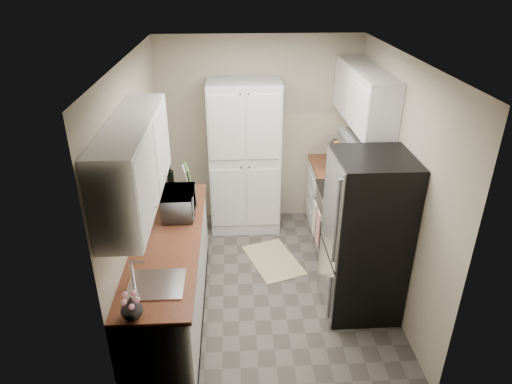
% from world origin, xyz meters
% --- Properties ---
extents(ground, '(3.20, 3.20, 0.00)m').
position_xyz_m(ground, '(0.00, 0.00, 0.00)').
color(ground, '#56514C').
rests_on(ground, ground).
extents(room_shell, '(2.64, 3.24, 2.52)m').
position_xyz_m(room_shell, '(-0.02, -0.01, 1.63)').
color(room_shell, '#C0B29B').
rests_on(room_shell, ground).
extents(pantry_cabinet, '(0.90, 0.55, 2.00)m').
position_xyz_m(pantry_cabinet, '(-0.20, 1.32, 1.00)').
color(pantry_cabinet, silver).
rests_on(pantry_cabinet, ground).
extents(base_cabinet_left, '(0.60, 2.30, 0.88)m').
position_xyz_m(base_cabinet_left, '(-0.99, -0.43, 0.44)').
color(base_cabinet_left, silver).
rests_on(base_cabinet_left, ground).
extents(countertop_left, '(0.63, 2.33, 0.04)m').
position_xyz_m(countertop_left, '(-0.99, -0.43, 0.90)').
color(countertop_left, brown).
rests_on(countertop_left, base_cabinet_left).
extents(base_cabinet_right, '(0.60, 0.80, 0.88)m').
position_xyz_m(base_cabinet_right, '(0.99, 1.19, 0.44)').
color(base_cabinet_right, silver).
rests_on(base_cabinet_right, ground).
extents(countertop_right, '(0.63, 0.83, 0.04)m').
position_xyz_m(countertop_right, '(0.99, 1.19, 0.90)').
color(countertop_right, brown).
rests_on(countertop_right, base_cabinet_right).
extents(electric_range, '(0.71, 0.78, 1.13)m').
position_xyz_m(electric_range, '(0.97, 0.39, 0.48)').
color(electric_range, '#B7B7BC').
rests_on(electric_range, ground).
extents(refrigerator, '(0.70, 0.72, 1.70)m').
position_xyz_m(refrigerator, '(0.94, -0.41, 0.85)').
color(refrigerator, '#B7B7BC').
rests_on(refrigerator, ground).
extents(microwave, '(0.32, 0.47, 0.26)m').
position_xyz_m(microwave, '(-0.91, 0.01, 1.05)').
color(microwave, '#AFAFB4').
rests_on(microwave, countertop_left).
extents(wine_bottle, '(0.08, 0.08, 0.32)m').
position_xyz_m(wine_bottle, '(-1.06, 0.56, 1.08)').
color(wine_bottle, black).
rests_on(wine_bottle, countertop_left).
extents(flower_vase, '(0.21, 0.21, 0.17)m').
position_xyz_m(flower_vase, '(-1.11, -1.52, 1.00)').
color(flower_vase, white).
rests_on(flower_vase, countertop_left).
extents(cutting_board, '(0.08, 0.26, 0.32)m').
position_xyz_m(cutting_board, '(-0.84, 0.52, 1.08)').
color(cutting_board, '#5D9944').
rests_on(cutting_board, countertop_left).
extents(toaster_oven, '(0.42, 0.49, 0.25)m').
position_xyz_m(toaster_oven, '(1.02, 1.19, 1.04)').
color(toaster_oven, '#B2B2B7').
rests_on(toaster_oven, countertop_right).
extents(fruit_basket, '(0.33, 0.33, 0.12)m').
position_xyz_m(fruit_basket, '(1.03, 1.17, 1.23)').
color(fruit_basket, orange).
rests_on(fruit_basket, toaster_oven).
extents(kitchen_mat, '(0.76, 0.95, 0.01)m').
position_xyz_m(kitchen_mat, '(0.11, 0.44, 0.01)').
color(kitchen_mat, beige).
rests_on(kitchen_mat, ground).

